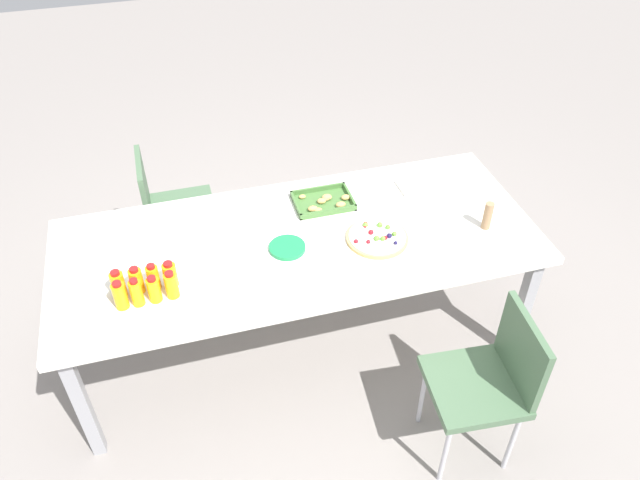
% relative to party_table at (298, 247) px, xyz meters
% --- Properties ---
extents(ground_plane, '(12.00, 12.00, 0.00)m').
position_rel_party_table_xyz_m(ground_plane, '(0.00, 0.00, -0.70)').
color(ground_plane, gray).
extents(party_table, '(2.38, 0.98, 0.76)m').
position_rel_party_table_xyz_m(party_table, '(0.00, 0.00, 0.00)').
color(party_table, silver).
rests_on(party_table, ground_plane).
extents(chair_near_right, '(0.43, 0.43, 0.83)m').
position_rel_party_table_xyz_m(chair_near_right, '(0.65, -0.86, -0.20)').
color(chair_near_right, '#4C6B4C').
rests_on(chair_near_right, ground_plane).
extents(chair_far_left, '(0.40, 0.40, 0.83)m').
position_rel_party_table_xyz_m(chair_far_left, '(-0.60, 0.80, -0.20)').
color(chair_far_left, '#4C6B4C').
rests_on(chair_far_left, ground_plane).
extents(juice_bottle_0, '(0.06, 0.06, 0.14)m').
position_rel_party_table_xyz_m(juice_bottle_0, '(-0.85, -0.24, 0.13)').
color(juice_bottle_0, '#F9AB14').
rests_on(juice_bottle_0, party_table).
extents(juice_bottle_1, '(0.05, 0.05, 0.14)m').
position_rel_party_table_xyz_m(juice_bottle_1, '(-0.78, -0.24, 0.13)').
color(juice_bottle_1, '#FAAF14').
rests_on(juice_bottle_1, party_table).
extents(juice_bottle_2, '(0.06, 0.06, 0.14)m').
position_rel_party_table_xyz_m(juice_bottle_2, '(-0.70, -0.24, 0.12)').
color(juice_bottle_2, '#FAAE14').
rests_on(juice_bottle_2, party_table).
extents(juice_bottle_3, '(0.06, 0.06, 0.14)m').
position_rel_party_table_xyz_m(juice_bottle_3, '(-0.63, -0.23, 0.12)').
color(juice_bottle_3, '#FAAD14').
rests_on(juice_bottle_3, party_table).
extents(juice_bottle_4, '(0.06, 0.06, 0.14)m').
position_rel_party_table_xyz_m(juice_bottle_4, '(-0.85, -0.16, 0.12)').
color(juice_bottle_4, '#FBAC14').
rests_on(juice_bottle_4, party_table).
extents(juice_bottle_5, '(0.06, 0.06, 0.14)m').
position_rel_party_table_xyz_m(juice_bottle_5, '(-0.77, -0.16, 0.12)').
color(juice_bottle_5, '#FAAD14').
rests_on(juice_bottle_5, party_table).
extents(juice_bottle_6, '(0.06, 0.06, 0.13)m').
position_rel_party_table_xyz_m(juice_bottle_6, '(-0.70, -0.16, 0.12)').
color(juice_bottle_6, '#FAAE14').
rests_on(juice_bottle_6, party_table).
extents(juice_bottle_7, '(0.06, 0.06, 0.13)m').
position_rel_party_table_xyz_m(juice_bottle_7, '(-0.63, -0.16, 0.12)').
color(juice_bottle_7, '#FAAF14').
rests_on(juice_bottle_7, party_table).
extents(fruit_pizza, '(0.31, 0.31, 0.05)m').
position_rel_party_table_xyz_m(fruit_pizza, '(0.38, -0.11, 0.07)').
color(fruit_pizza, tan).
rests_on(fruit_pizza, party_table).
extents(snack_tray, '(0.31, 0.22, 0.04)m').
position_rel_party_table_xyz_m(snack_tray, '(0.21, 0.24, 0.07)').
color(snack_tray, '#477238').
rests_on(snack_tray, party_table).
extents(plate_stack, '(0.18, 0.18, 0.02)m').
position_rel_party_table_xyz_m(plate_stack, '(-0.07, -0.06, 0.07)').
color(plate_stack, '#1E8C4C').
rests_on(plate_stack, party_table).
extents(napkin_stack, '(0.15, 0.15, 0.02)m').
position_rel_party_table_xyz_m(napkin_stack, '(0.71, 0.25, 0.07)').
color(napkin_stack, white).
rests_on(napkin_stack, party_table).
extents(cardboard_tube, '(0.04, 0.04, 0.15)m').
position_rel_party_table_xyz_m(cardboard_tube, '(0.93, -0.17, 0.13)').
color(cardboard_tube, '#9E7A56').
rests_on(cardboard_tube, party_table).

